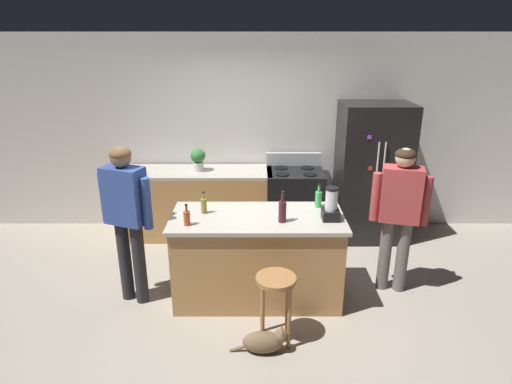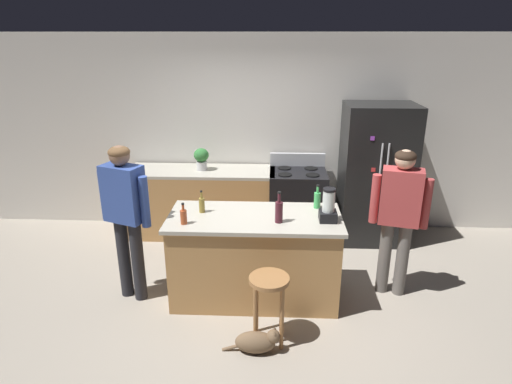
{
  "view_description": "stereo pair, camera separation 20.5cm",
  "coord_description": "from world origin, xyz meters",
  "px_view_note": "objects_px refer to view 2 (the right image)",
  "views": [
    {
      "loc": [
        -0.01,
        -4.01,
        2.66
      ],
      "look_at": [
        0.0,
        0.3,
        1.09
      ],
      "focal_mm": 30.26,
      "sensor_mm": 36.0,
      "label": 1
    },
    {
      "loc": [
        0.19,
        -4.0,
        2.66
      ],
      "look_at": [
        0.0,
        0.3,
        1.09
      ],
      "focal_mm": 30.26,
      "sensor_mm": 36.0,
      "label": 2
    }
  ],
  "objects_px": {
    "bottle_soda": "(317,200)",
    "bottle_cooking_sauce": "(184,216)",
    "cat": "(257,341)",
    "blender_appliance": "(328,207)",
    "refrigerator": "(376,174)",
    "bottle_wine": "(279,211)",
    "person_by_sink_right": "(399,210)",
    "potted_plant": "(201,158)",
    "bar_stool": "(269,292)",
    "kitchen_island": "(255,257)",
    "person_by_island_left": "(125,209)",
    "bottle_vinegar": "(202,204)",
    "stove_range": "(297,204)"
  },
  "relations": [
    {
      "from": "refrigerator",
      "to": "person_by_island_left",
      "type": "xyz_separation_m",
      "value": [
        -2.83,
        -1.55,
        0.09
      ]
    },
    {
      "from": "bottle_vinegar",
      "to": "bottle_cooking_sauce",
      "type": "height_order",
      "value": "bottle_vinegar"
    },
    {
      "from": "stove_range",
      "to": "bottle_soda",
      "type": "bearing_deg",
      "value": -83.93
    },
    {
      "from": "stove_range",
      "to": "bottle_soda",
      "type": "relative_size",
      "value": 4.37
    },
    {
      "from": "kitchen_island",
      "to": "potted_plant",
      "type": "distance_m",
      "value": 1.85
    },
    {
      "from": "bottle_soda",
      "to": "bottle_cooking_sauce",
      "type": "relative_size",
      "value": 1.19
    },
    {
      "from": "refrigerator",
      "to": "potted_plant",
      "type": "distance_m",
      "value": 2.33
    },
    {
      "from": "person_by_sink_right",
      "to": "cat",
      "type": "height_order",
      "value": "person_by_sink_right"
    },
    {
      "from": "person_by_island_left",
      "to": "bar_stool",
      "type": "xyz_separation_m",
      "value": [
        1.46,
        -0.66,
        -0.5
      ]
    },
    {
      "from": "blender_appliance",
      "to": "bottle_wine",
      "type": "bearing_deg",
      "value": -173.48
    },
    {
      "from": "kitchen_island",
      "to": "bottle_soda",
      "type": "height_order",
      "value": "bottle_soda"
    },
    {
      "from": "refrigerator",
      "to": "potted_plant",
      "type": "relative_size",
      "value": 6.16
    },
    {
      "from": "cat",
      "to": "potted_plant",
      "type": "bearing_deg",
      "value": 109.34
    },
    {
      "from": "kitchen_island",
      "to": "bottle_soda",
      "type": "relative_size",
      "value": 6.86
    },
    {
      "from": "person_by_island_left",
      "to": "bottle_wine",
      "type": "bearing_deg",
      "value": -3.09
    },
    {
      "from": "blender_appliance",
      "to": "kitchen_island",
      "type": "bearing_deg",
      "value": 173.44
    },
    {
      "from": "cat",
      "to": "bottle_soda",
      "type": "bearing_deg",
      "value": 62.6
    },
    {
      "from": "person_by_sink_right",
      "to": "bottle_wine",
      "type": "relative_size",
      "value": 5.08
    },
    {
      "from": "cat",
      "to": "bottle_soda",
      "type": "distance_m",
      "value": 1.57
    },
    {
      "from": "cat",
      "to": "blender_appliance",
      "type": "xyz_separation_m",
      "value": [
        0.66,
        0.79,
        0.97
      ]
    },
    {
      "from": "stove_range",
      "to": "bottle_cooking_sauce",
      "type": "bearing_deg",
      "value": -124.31
    },
    {
      "from": "cat",
      "to": "bottle_vinegar",
      "type": "relative_size",
      "value": 2.2
    },
    {
      "from": "refrigerator",
      "to": "bottle_soda",
      "type": "xyz_separation_m",
      "value": [
        -0.89,
        -1.25,
        0.11
      ]
    },
    {
      "from": "blender_appliance",
      "to": "bottle_soda",
      "type": "distance_m",
      "value": 0.35
    },
    {
      "from": "blender_appliance",
      "to": "bottle_soda",
      "type": "xyz_separation_m",
      "value": [
        -0.08,
        0.34,
        -0.05
      ]
    },
    {
      "from": "bottle_wine",
      "to": "person_by_island_left",
      "type": "bearing_deg",
      "value": 176.91
    },
    {
      "from": "bar_stool",
      "to": "potted_plant",
      "type": "bearing_deg",
      "value": 112.8
    },
    {
      "from": "stove_range",
      "to": "cat",
      "type": "height_order",
      "value": "stove_range"
    },
    {
      "from": "refrigerator",
      "to": "bottle_soda",
      "type": "bearing_deg",
      "value": -125.42
    },
    {
      "from": "potted_plant",
      "to": "bottle_soda",
      "type": "distance_m",
      "value": 1.94
    },
    {
      "from": "person_by_island_left",
      "to": "stove_range",
      "type": "bearing_deg",
      "value": 41.06
    },
    {
      "from": "refrigerator",
      "to": "bottle_wine",
      "type": "height_order",
      "value": "refrigerator"
    },
    {
      "from": "refrigerator",
      "to": "person_by_island_left",
      "type": "distance_m",
      "value": 3.23
    },
    {
      "from": "stove_range",
      "to": "bottle_wine",
      "type": "bearing_deg",
      "value": -99.22
    },
    {
      "from": "bar_stool",
      "to": "cat",
      "type": "bearing_deg",
      "value": -120.85
    },
    {
      "from": "bar_stool",
      "to": "potted_plant",
      "type": "height_order",
      "value": "potted_plant"
    },
    {
      "from": "person_by_sink_right",
      "to": "bottle_soda",
      "type": "xyz_separation_m",
      "value": [
        -0.83,
        0.1,
        0.06
      ]
    },
    {
      "from": "bottle_soda",
      "to": "potted_plant",
      "type": "bearing_deg",
      "value": 137.93
    },
    {
      "from": "bar_stool",
      "to": "blender_appliance",
      "type": "relative_size",
      "value": 1.97
    },
    {
      "from": "bar_stool",
      "to": "blender_appliance",
      "type": "bearing_deg",
      "value": 48.12
    },
    {
      "from": "potted_plant",
      "to": "bottle_cooking_sauce",
      "type": "height_order",
      "value": "potted_plant"
    },
    {
      "from": "bottle_soda",
      "to": "bottle_cooking_sauce",
      "type": "distance_m",
      "value": 1.4
    },
    {
      "from": "refrigerator",
      "to": "bottle_vinegar",
      "type": "bearing_deg",
      "value": -145.7
    },
    {
      "from": "bottle_cooking_sauce",
      "to": "person_by_sink_right",
      "type": "bearing_deg",
      "value": 9.74
    },
    {
      "from": "refrigerator",
      "to": "person_by_island_left",
      "type": "bearing_deg",
      "value": -151.26
    },
    {
      "from": "kitchen_island",
      "to": "person_by_island_left",
      "type": "distance_m",
      "value": 1.41
    },
    {
      "from": "blender_appliance",
      "to": "bottle_wine",
      "type": "height_order",
      "value": "blender_appliance"
    },
    {
      "from": "blender_appliance",
      "to": "bottle_soda",
      "type": "bearing_deg",
      "value": 102.73
    },
    {
      "from": "refrigerator",
      "to": "bottle_wine",
      "type": "bearing_deg",
      "value": -128.26
    },
    {
      "from": "person_by_island_left",
      "to": "bottle_soda",
      "type": "distance_m",
      "value": 1.97
    }
  ]
}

